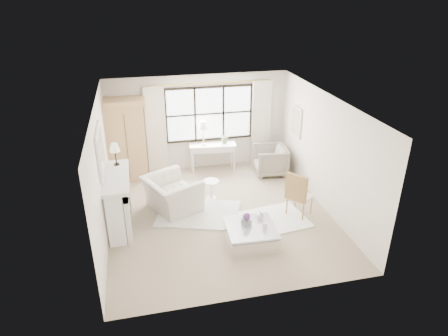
{
  "coord_description": "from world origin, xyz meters",
  "views": [
    {
      "loc": [
        -1.69,
        -7.79,
        4.94
      ],
      "look_at": [
        0.14,
        0.2,
        1.1
      ],
      "focal_mm": 32.0,
      "sensor_mm": 36.0,
      "label": 1
    }
  ],
  "objects": [
    {
      "name": "floor",
      "position": [
        0.0,
        0.0,
        0.0
      ],
      "size": [
        5.5,
        5.5,
        0.0
      ],
      "primitive_type": "plane",
      "color": "tan",
      "rests_on": "ground"
    },
    {
      "name": "ceiling",
      "position": [
        0.0,
        0.0,
        2.7
      ],
      "size": [
        5.5,
        5.5,
        0.0
      ],
      "primitive_type": "plane",
      "rotation": [
        3.14,
        0.0,
        0.0
      ],
      "color": "silver",
      "rests_on": "ground"
    },
    {
      "name": "wall_back",
      "position": [
        0.0,
        2.75,
        1.35
      ],
      "size": [
        5.0,
        0.0,
        5.0
      ],
      "primitive_type": "plane",
      "rotation": [
        1.57,
        0.0,
        0.0
      ],
      "color": "beige",
      "rests_on": "ground"
    },
    {
      "name": "wall_front",
      "position": [
        0.0,
        -2.75,
        1.35
      ],
      "size": [
        5.0,
        0.0,
        5.0
      ],
      "primitive_type": "plane",
      "rotation": [
        -1.57,
        0.0,
        0.0
      ],
      "color": "white",
      "rests_on": "ground"
    },
    {
      "name": "wall_left",
      "position": [
        -2.5,
        0.0,
        1.35
      ],
      "size": [
        0.0,
        5.5,
        5.5
      ],
      "primitive_type": "plane",
      "rotation": [
        1.57,
        0.0,
        1.57
      ],
      "color": "white",
      "rests_on": "ground"
    },
    {
      "name": "wall_right",
      "position": [
        2.5,
        0.0,
        1.35
      ],
      "size": [
        0.0,
        5.5,
        5.5
      ],
      "primitive_type": "plane",
      "rotation": [
        1.57,
        0.0,
        -1.57
      ],
      "color": "silver",
      "rests_on": "ground"
    },
    {
      "name": "window_pane",
      "position": [
        0.3,
        2.73,
        1.6
      ],
      "size": [
        2.4,
        0.02,
        1.5
      ],
      "primitive_type": "cube",
      "color": "silver",
      "rests_on": "wall_back"
    },
    {
      "name": "window_frame",
      "position": [
        0.3,
        2.72,
        1.6
      ],
      "size": [
        2.5,
        0.04,
        1.5
      ],
      "primitive_type": null,
      "color": "black",
      "rests_on": "wall_back"
    },
    {
      "name": "curtain_rod",
      "position": [
        0.3,
        2.67,
        2.47
      ],
      "size": [
        3.3,
        0.04,
        0.04
      ],
      "primitive_type": "cylinder",
      "rotation": [
        0.0,
        1.57,
        0.0
      ],
      "color": "#B6953F",
      "rests_on": "wall_back"
    },
    {
      "name": "curtain_left",
      "position": [
        -1.2,
        2.65,
        1.24
      ],
      "size": [
        0.55,
        0.1,
        2.47
      ],
      "primitive_type": "cube",
      "color": "beige",
      "rests_on": "ground"
    },
    {
      "name": "curtain_right",
      "position": [
        1.8,
        2.65,
        1.24
      ],
      "size": [
        0.55,
        0.1,
        2.47
      ],
      "primitive_type": "cube",
      "color": "beige",
      "rests_on": "ground"
    },
    {
      "name": "fireplace",
      "position": [
        -2.27,
        0.0,
        0.65
      ],
      "size": [
        0.58,
        1.66,
        1.26
      ],
      "color": "silver",
      "rests_on": "ground"
    },
    {
      "name": "mirror_frame",
      "position": [
        -2.47,
        0.0,
        1.84
      ],
      "size": [
        0.05,
        1.15,
        0.95
      ],
      "primitive_type": "cube",
      "color": "silver",
      "rests_on": "wall_left"
    },
    {
      "name": "mirror_glass",
      "position": [
        -2.44,
        0.0,
        1.84
      ],
      "size": [
        0.02,
        1.0,
        0.8
      ],
      "primitive_type": "cube",
      "color": "silver",
      "rests_on": "wall_left"
    },
    {
      "name": "art_frame",
      "position": [
        2.47,
        1.7,
        1.55
      ],
      "size": [
        0.04,
        0.62,
        0.82
      ],
      "primitive_type": "cube",
      "color": "silver",
      "rests_on": "wall_right"
    },
    {
      "name": "art_canvas",
      "position": [
        2.45,
        1.7,
        1.55
      ],
      "size": [
        0.01,
        0.52,
        0.72
      ],
      "primitive_type": "cube",
      "color": "#B7A38D",
      "rests_on": "wall_right"
    },
    {
      "name": "mantel_lamp",
      "position": [
        -2.21,
        0.55,
        1.65
      ],
      "size": [
        0.22,
        0.22,
        0.51
      ],
      "color": "black",
      "rests_on": "fireplace"
    },
    {
      "name": "armoire",
      "position": [
        -2.0,
        2.44,
        1.14
      ],
      "size": [
        1.14,
        0.73,
        2.24
      ],
      "rotation": [
        0.0,
        0.0,
        -0.02
      ],
      "color": "tan",
      "rests_on": "floor"
    },
    {
      "name": "console_table",
      "position": [
        0.32,
        2.43,
        0.4
      ],
      "size": [
        1.34,
        0.59,
        0.8
      ],
      "rotation": [
        0.0,
        0.0,
        -0.11
      ],
      "color": "silver",
      "rests_on": "floor"
    },
    {
      "name": "console_lamp",
      "position": [
        0.07,
        2.44,
        1.36
      ],
      "size": [
        0.28,
        0.28,
        0.69
      ],
      "color": "#AD8E3C",
      "rests_on": "console_table"
    },
    {
      "name": "orchid_plant",
      "position": [
        0.69,
        2.45,
        1.03
      ],
      "size": [
        0.32,
        0.3,
        0.45
      ],
      "primitive_type": "imported",
      "rotation": [
        0.0,
        0.0,
        0.59
      ],
      "color": "#637B52",
      "rests_on": "console_table"
    },
    {
      "name": "side_table",
      "position": [
        -0.05,
        0.78,
        0.33
      ],
      "size": [
        0.4,
        0.4,
        0.51
      ],
      "color": "silver",
      "rests_on": "floor"
    },
    {
      "name": "rug_left",
      "position": [
        -0.47,
        0.14,
        0.02
      ],
      "size": [
        2.18,
        1.84,
        0.03
      ],
      "primitive_type": "cube",
      "rotation": [
        0.0,
        0.0,
        -0.33
      ],
      "color": "silver",
      "rests_on": "floor"
    },
    {
      "name": "rug_right",
      "position": [
        1.1,
        -0.5,
        0.01
      ],
      "size": [
        1.69,
        1.35,
        0.03
      ],
      "primitive_type": "cube",
      "rotation": [
        0.0,
        0.0,
        0.13
      ],
      "color": "white",
      "rests_on": "floor"
    },
    {
      "name": "club_armchair",
      "position": [
        -1.04,
        0.51,
        0.4
      ],
      "size": [
        1.49,
        1.57,
        0.8
      ],
      "primitive_type": "imported",
      "rotation": [
        0.0,
        0.0,
        2.0
      ],
      "color": "beige",
      "rests_on": "floor"
    },
    {
      "name": "wingback_chair",
      "position": [
        1.86,
        1.87,
        0.4
      ],
      "size": [
        0.97,
        0.95,
        0.8
      ],
      "primitive_type": "imported",
      "rotation": [
        0.0,
        0.0,
        -1.69
      ],
      "color": "gray",
      "rests_on": "floor"
    },
    {
      "name": "french_chair",
      "position": [
        1.78,
        -0.39,
        0.31
      ],
      "size": [
        0.68,
        0.68,
        1.08
      ],
      "rotation": [
        0.0,
        0.0,
        2.25
      ],
      "color": "#A67C45",
      "rests_on": "floor"
    },
    {
      "name": "coffee_table",
      "position": [
        0.39,
        -1.2,
        0.18
      ],
      "size": [
        1.04,
        1.04,
        0.38
      ],
      "rotation": [
        0.0,
        0.0,
        -0.04
      ],
      "color": "white",
      "rests_on": "floor"
    },
    {
      "name": "planter_box",
      "position": [
        0.32,
        -1.11,
        0.44
      ],
      "size": [
        0.21,
        0.21,
        0.12
      ],
      "primitive_type": "cube",
      "rotation": [
        0.0,
        0.0,
        0.35
      ],
      "color": "slate",
      "rests_on": "coffee_table"
    },
    {
      "name": "planter_flowers",
      "position": [
        0.32,
        -1.11,
        0.58
      ],
      "size": [
        0.15,
        0.15,
        0.15
      ],
      "primitive_type": "sphere",
      "color": "#593079",
      "rests_on": "planter_box"
    },
    {
      "name": "pillar_candle",
      "position": [
        0.65,
        -1.31,
        0.44
      ],
      "size": [
        0.09,
        0.09,
        0.12
      ],
      "primitive_type": "cylinder",
      "color": "beige",
      "rests_on": "coffee_table"
    },
    {
      "name": "coffee_vase",
      "position": [
        0.66,
        -0.94,
        0.46
      ],
      "size": [
        0.18,
        0.18,
        0.17
      ],
      "primitive_type": "imported",
      "rotation": [
        0.0,
        0.0,
        0.12
      ],
      "color": "silver",
      "rests_on": "coffee_table"
    }
  ]
}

